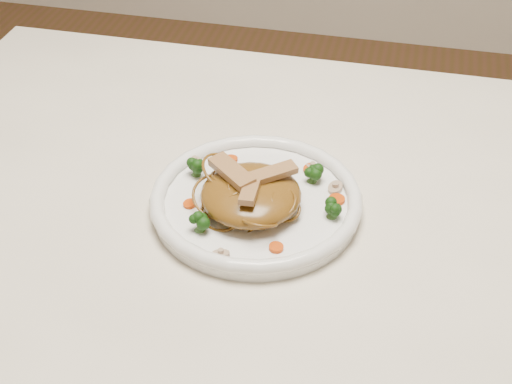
# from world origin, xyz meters

# --- Properties ---
(table) EXTENTS (1.20, 0.80, 0.75)m
(table) POSITION_xyz_m (0.00, 0.00, 0.65)
(table) COLOR white
(table) RESTS_ON ground
(plate) EXTENTS (0.35, 0.35, 0.02)m
(plate) POSITION_xyz_m (-0.03, -0.03, 0.76)
(plate) COLOR white
(plate) RESTS_ON table
(noodle_mound) EXTENTS (0.15, 0.15, 0.04)m
(noodle_mound) POSITION_xyz_m (-0.03, -0.05, 0.79)
(noodle_mound) COLOR brown
(noodle_mound) RESTS_ON plate
(chicken_a) EXTENTS (0.06, 0.06, 0.01)m
(chicken_a) POSITION_xyz_m (-0.00, -0.03, 0.81)
(chicken_a) COLOR tan
(chicken_a) RESTS_ON noodle_mound
(chicken_b) EXTENTS (0.07, 0.07, 0.01)m
(chicken_b) POSITION_xyz_m (-0.06, -0.04, 0.81)
(chicken_b) COLOR tan
(chicken_b) RESTS_ON noodle_mound
(chicken_c) EXTENTS (0.02, 0.06, 0.01)m
(chicken_c) POSITION_xyz_m (-0.02, -0.07, 0.81)
(chicken_c) COLOR tan
(chicken_c) RESTS_ON noodle_mound
(broccoli_0) EXTENTS (0.04, 0.04, 0.03)m
(broccoli_0) POSITION_xyz_m (0.04, 0.02, 0.78)
(broccoli_0) COLOR #19400D
(broccoli_0) RESTS_ON plate
(broccoli_1) EXTENTS (0.04, 0.04, 0.03)m
(broccoli_1) POSITION_xyz_m (-0.12, 0.00, 0.78)
(broccoli_1) COLOR #19400D
(broccoli_1) RESTS_ON plate
(broccoli_2) EXTENTS (0.03, 0.03, 0.03)m
(broccoli_2) POSITION_xyz_m (-0.08, -0.11, 0.78)
(broccoli_2) COLOR #19400D
(broccoli_2) RESTS_ON plate
(broccoli_3) EXTENTS (0.03, 0.03, 0.03)m
(broccoli_3) POSITION_xyz_m (0.08, -0.04, 0.78)
(broccoli_3) COLOR #19400D
(broccoli_3) RESTS_ON plate
(carrot_0) EXTENTS (0.02, 0.02, 0.00)m
(carrot_0) POSITION_xyz_m (0.03, 0.05, 0.77)
(carrot_0) COLOR #C84E07
(carrot_0) RESTS_ON plate
(carrot_1) EXTENTS (0.02, 0.02, 0.00)m
(carrot_1) POSITION_xyz_m (-0.11, -0.06, 0.77)
(carrot_1) COLOR #C84E07
(carrot_1) RESTS_ON plate
(carrot_2) EXTENTS (0.02, 0.02, 0.00)m
(carrot_2) POSITION_xyz_m (0.08, -0.01, 0.77)
(carrot_2) COLOR #C84E07
(carrot_2) RESTS_ON plate
(carrot_3) EXTENTS (0.02, 0.02, 0.00)m
(carrot_3) POSITION_xyz_m (-0.08, 0.05, 0.77)
(carrot_3) COLOR #C84E07
(carrot_3) RESTS_ON plate
(carrot_4) EXTENTS (0.02, 0.02, 0.00)m
(carrot_4) POSITION_xyz_m (0.02, -0.12, 0.77)
(carrot_4) COLOR #C84E07
(carrot_4) RESTS_ON plate
(mushroom_0) EXTENTS (0.03, 0.03, 0.01)m
(mushroom_0) POSITION_xyz_m (-0.04, -0.15, 0.77)
(mushroom_0) COLOR beige
(mushroom_0) RESTS_ON plate
(mushroom_1) EXTENTS (0.03, 0.03, 0.01)m
(mushroom_1) POSITION_xyz_m (0.07, 0.01, 0.77)
(mushroom_1) COLOR beige
(mushroom_1) RESTS_ON plate
(mushroom_2) EXTENTS (0.03, 0.03, 0.01)m
(mushroom_2) POSITION_xyz_m (-0.13, 0.03, 0.77)
(mushroom_2) COLOR beige
(mushroom_2) RESTS_ON plate
(mushroom_3) EXTENTS (0.03, 0.03, 0.01)m
(mushroom_3) POSITION_xyz_m (0.04, 0.05, 0.77)
(mushroom_3) COLOR beige
(mushroom_3) RESTS_ON plate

